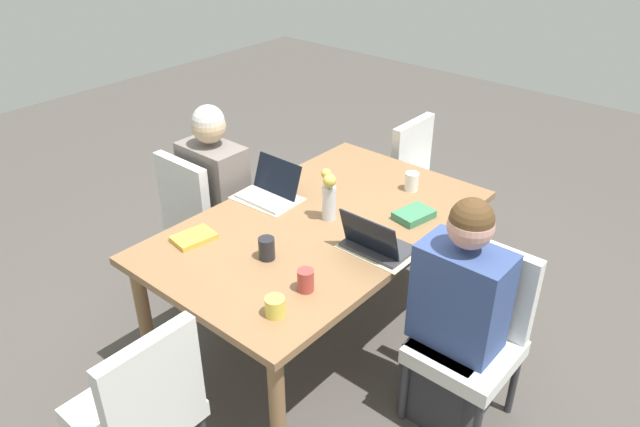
# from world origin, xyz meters

# --- Properties ---
(ground_plane) EXTENTS (10.00, 10.00, 0.00)m
(ground_plane) POSITION_xyz_m (0.00, 0.00, 0.00)
(ground_plane) COLOR #4C4742
(dining_table) EXTENTS (1.80, 1.09, 0.76)m
(dining_table) POSITION_xyz_m (0.00, 0.00, 0.68)
(dining_table) COLOR olive
(dining_table) RESTS_ON ground_plane
(chair_near_left_near) EXTENTS (0.44, 0.44, 0.90)m
(chair_near_left_near) POSITION_xyz_m (0.05, -0.90, 0.50)
(chair_near_left_near) COLOR silver
(chair_near_left_near) RESTS_ON ground_plane
(person_near_left_near) EXTENTS (0.36, 0.40, 1.19)m
(person_near_left_near) POSITION_xyz_m (-0.02, -0.84, 0.53)
(person_near_left_near) COLOR #2D2D33
(person_near_left_near) RESTS_ON ground_plane
(chair_far_left_mid) EXTENTS (0.44, 0.44, 0.90)m
(chair_far_left_mid) POSITION_xyz_m (-0.08, 0.90, 0.50)
(chair_far_left_mid) COLOR silver
(chair_far_left_mid) RESTS_ON ground_plane
(person_far_left_mid) EXTENTS (0.36, 0.40, 1.19)m
(person_far_left_mid) POSITION_xyz_m (-0.00, 0.84, 0.53)
(person_far_left_mid) COLOR #2D2D33
(person_far_left_mid) RESTS_ON ground_plane
(chair_head_right_left_far) EXTENTS (0.44, 0.44, 0.90)m
(chair_head_right_left_far) POSITION_xyz_m (1.21, 0.10, 0.50)
(chair_head_right_left_far) COLOR silver
(chair_head_right_left_far) RESTS_ON ground_plane
(chair_head_left_right_near) EXTENTS (0.44, 0.44, 0.90)m
(chair_head_left_right_near) POSITION_xyz_m (-1.23, -0.11, 0.50)
(chair_head_left_right_near) COLOR silver
(chair_head_left_right_near) RESTS_ON ground_plane
(flower_vase) EXTENTS (0.09, 0.09, 0.29)m
(flower_vase) POSITION_xyz_m (0.05, -0.02, 0.91)
(flower_vase) COLOR silver
(flower_vase) RESTS_ON dining_table
(placemat_near_left_near) EXTENTS (0.26, 0.36, 0.00)m
(placemat_near_left_near) POSITION_xyz_m (-0.01, -0.39, 0.76)
(placemat_near_left_near) COLOR beige
(placemat_near_left_near) RESTS_ON dining_table
(placemat_far_left_mid) EXTENTS (0.28, 0.37, 0.00)m
(placemat_far_left_mid) POSITION_xyz_m (-0.00, 0.39, 0.76)
(placemat_far_left_mid) COLOR beige
(placemat_far_left_mid) RESTS_ON dining_table
(laptop_near_left_near) EXTENTS (0.22, 0.32, 0.21)m
(laptop_near_left_near) POSITION_xyz_m (-0.03, -0.38, 0.80)
(laptop_near_left_near) COLOR #38383D
(laptop_near_left_near) RESTS_ON dining_table
(laptop_far_left_mid) EXTENTS (0.22, 0.32, 0.21)m
(laptop_far_left_mid) POSITION_xyz_m (0.02, 0.38, 0.80)
(laptop_far_left_mid) COLOR silver
(laptop_far_left_mid) RESTS_ON dining_table
(coffee_mug_near_left) EXTENTS (0.07, 0.07, 0.10)m
(coffee_mug_near_left) POSITION_xyz_m (-0.48, -0.33, 0.81)
(coffee_mug_near_left) COLOR #AD3D38
(coffee_mug_near_left) RESTS_ON dining_table
(coffee_mug_near_right) EXTENTS (0.08, 0.08, 0.08)m
(coffee_mug_near_right) POSITION_xyz_m (-0.69, -0.35, 0.80)
(coffee_mug_near_right) COLOR #DBC64C
(coffee_mug_near_right) RESTS_ON dining_table
(coffee_mug_centre_left) EXTENTS (0.08, 0.08, 0.11)m
(coffee_mug_centre_left) POSITION_xyz_m (-0.42, -0.03, 0.81)
(coffee_mug_centre_left) COLOR #232328
(coffee_mug_centre_left) RESTS_ON dining_table
(coffee_mug_centre_right) EXTENTS (0.08, 0.08, 0.11)m
(coffee_mug_centre_right) POSITION_xyz_m (0.61, -0.16, 0.81)
(coffee_mug_centre_right) COLOR white
(coffee_mug_centre_right) RESTS_ON dining_table
(book_red_cover) EXTENTS (0.22, 0.18, 0.04)m
(book_red_cover) POSITION_xyz_m (0.35, -0.35, 0.78)
(book_red_cover) COLOR #3D7F56
(book_red_cover) RESTS_ON dining_table
(book_blue_cover) EXTENTS (0.22, 0.17, 0.03)m
(book_blue_cover) POSITION_xyz_m (-0.54, 0.36, 0.77)
(book_blue_cover) COLOR gold
(book_blue_cover) RESTS_ON dining_table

